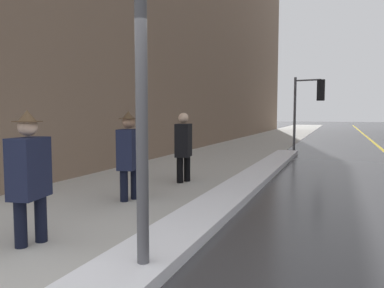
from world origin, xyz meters
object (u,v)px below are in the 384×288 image
(traffic_light_near, at_px, (312,98))
(pedestrian_in_fedora, at_px, (129,152))
(pedestrian_with_shoulder_bag, at_px, (184,144))
(pedestrian_nearside, at_px, (29,172))
(lamp_post, at_px, (141,3))

(traffic_light_near, height_order, pedestrian_in_fedora, traffic_light_near)
(pedestrian_with_shoulder_bag, bearing_deg, pedestrian_in_fedora, -16.36)
(traffic_light_near, bearing_deg, pedestrian_in_fedora, -93.52)
(traffic_light_near, relative_size, pedestrian_with_shoulder_bag, 1.97)
(pedestrian_nearside, height_order, pedestrian_with_shoulder_bag, pedestrian_nearside)
(pedestrian_in_fedora, bearing_deg, pedestrian_nearside, -7.98)
(pedestrian_nearside, bearing_deg, pedestrian_with_shoulder_bag, 168.19)
(lamp_post, height_order, pedestrian_nearside, lamp_post)
(traffic_light_near, relative_size, pedestrian_in_fedora, 1.94)
(lamp_post, relative_size, pedestrian_with_shoulder_bag, 2.67)
(pedestrian_in_fedora, distance_m, pedestrian_with_shoulder_bag, 2.10)
(traffic_light_near, xyz_separation_m, pedestrian_nearside, (-2.34, -13.73, -1.41))
(pedestrian_nearside, xyz_separation_m, pedestrian_with_shoulder_bag, (0.11, 4.58, -0.00))
(lamp_post, bearing_deg, traffic_light_near, 87.40)
(lamp_post, relative_size, traffic_light_near, 1.35)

